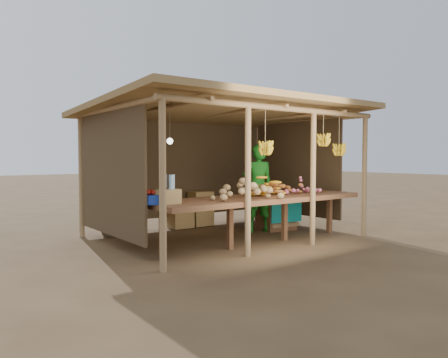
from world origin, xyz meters
TOP-DOWN VIEW (x-y plane):
  - ground at (0.00, 0.00)m, footprint 60.00×60.00m
  - stall_structure at (0.06, 0.01)m, footprint 4.70×3.50m
  - counter at (0.00, -0.95)m, footprint 3.90×1.05m
  - potato_heap at (-0.46, -1.22)m, footprint 1.15×0.81m
  - sweet_potato_heap at (0.60, -0.87)m, footprint 1.00×0.79m
  - onion_heap at (0.89, -1.06)m, footprint 0.72×0.45m
  - banana_pile at (0.27, -0.91)m, footprint 0.68×0.57m
  - tomato_basin at (-1.90, -0.87)m, footprint 0.37×0.37m
  - bottle_box at (-1.76, -1.00)m, footprint 0.34×0.28m
  - vendor at (0.79, -0.03)m, footprint 0.72×0.59m
  - tarp_crate at (1.26, -0.04)m, footprint 0.80×0.71m
  - carton_stack at (0.13, 1.20)m, footprint 0.96×0.38m
  - burlap_sacks at (-1.49, 1.20)m, footprint 0.73×0.38m

SIDE VIEW (x-z plane):
  - ground at x=0.00m, z-range 0.00..0.00m
  - burlap_sacks at x=-1.49m, z-range -0.03..0.48m
  - carton_stack at x=0.13m, z-range -0.04..0.67m
  - tarp_crate at x=1.26m, z-range -0.08..0.77m
  - counter at x=0.00m, z-range 0.34..1.14m
  - vendor at x=0.79m, z-range 0.00..1.70m
  - tomato_basin at x=-1.90m, z-range 0.78..0.98m
  - bottle_box at x=-1.76m, z-range 0.75..1.16m
  - banana_pile at x=0.27m, z-range 0.80..1.15m
  - onion_heap at x=0.89m, z-range 0.80..1.15m
  - sweet_potato_heap at x=0.60m, z-range 0.80..1.15m
  - potato_heap at x=-0.46m, z-range 0.80..1.17m
  - stall_structure at x=0.06m, z-range 0.70..3.14m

